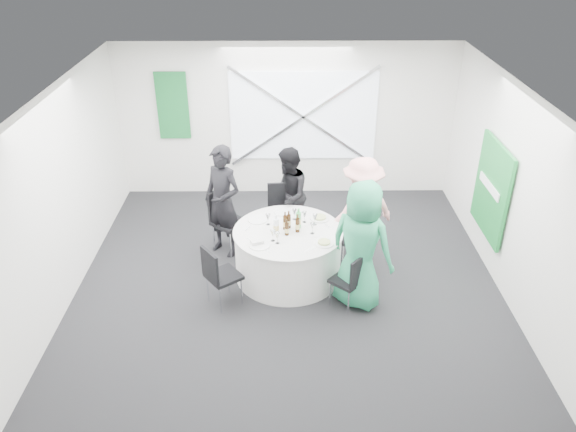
{
  "coord_description": "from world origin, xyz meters",
  "views": [
    {
      "loc": [
        -0.07,
        -6.62,
        4.78
      ],
      "look_at": [
        0.0,
        0.2,
        1.0
      ],
      "focal_mm": 35.0,
      "sensor_mm": 36.0,
      "label": 1
    }
  ],
  "objects_px": {
    "chair_front_left": "(218,273)",
    "person_woman_pink": "(361,210)",
    "chair_back": "(281,209)",
    "person_man_back_left": "(223,202)",
    "banquet_table": "(288,253)",
    "person_man_back": "(288,195)",
    "chair_back_left": "(225,215)",
    "chair_back_right": "(353,230)",
    "clear_water_bottle": "(276,226)",
    "chair_front_right": "(352,278)",
    "person_woman_green": "(361,245)",
    "green_water_bottle": "(298,220)"
  },
  "relations": [
    {
      "from": "banquet_table",
      "to": "person_woman_pink",
      "type": "bearing_deg",
      "value": 23.36
    },
    {
      "from": "chair_back_left",
      "to": "person_man_back",
      "type": "xyz_separation_m",
      "value": [
        0.98,
        0.29,
        0.19
      ]
    },
    {
      "from": "chair_front_right",
      "to": "green_water_bottle",
      "type": "xyz_separation_m",
      "value": [
        -0.68,
        0.85,
        0.4
      ]
    },
    {
      "from": "person_woman_green",
      "to": "chair_back",
      "type": "bearing_deg",
      "value": -24.22
    },
    {
      "from": "green_water_bottle",
      "to": "clear_water_bottle",
      "type": "height_order",
      "value": "green_water_bottle"
    },
    {
      "from": "chair_front_right",
      "to": "clear_water_bottle",
      "type": "relative_size",
      "value": 2.88
    },
    {
      "from": "chair_back_left",
      "to": "chair_back_right",
      "type": "distance_m",
      "value": 1.98
    },
    {
      "from": "clear_water_bottle",
      "to": "chair_front_left",
      "type": "bearing_deg",
      "value": -140.6
    },
    {
      "from": "chair_front_right",
      "to": "person_man_back_left",
      "type": "xyz_separation_m",
      "value": [
        -1.81,
        1.42,
        0.4
      ]
    },
    {
      "from": "person_man_back",
      "to": "person_woman_pink",
      "type": "bearing_deg",
      "value": 61.29
    },
    {
      "from": "banquet_table",
      "to": "person_man_back_left",
      "type": "xyz_separation_m",
      "value": [
        -0.97,
        0.67,
        0.5
      ]
    },
    {
      "from": "chair_front_right",
      "to": "person_woman_green",
      "type": "bearing_deg",
      "value": 178.73
    },
    {
      "from": "person_man_back",
      "to": "chair_front_left",
      "type": "bearing_deg",
      "value": -27.43
    },
    {
      "from": "person_man_back_left",
      "to": "person_woman_green",
      "type": "bearing_deg",
      "value": 0.37
    },
    {
      "from": "chair_back_right",
      "to": "chair_back",
      "type": "bearing_deg",
      "value": -143.28
    },
    {
      "from": "green_water_bottle",
      "to": "chair_back_left",
      "type": "bearing_deg",
      "value": 148.21
    },
    {
      "from": "chair_back_right",
      "to": "person_woman_green",
      "type": "bearing_deg",
      "value": -26.31
    },
    {
      "from": "chair_back",
      "to": "chair_back_right",
      "type": "distance_m",
      "value": 1.23
    },
    {
      "from": "chair_back_right",
      "to": "clear_water_bottle",
      "type": "bearing_deg",
      "value": -90.71
    },
    {
      "from": "person_man_back_left",
      "to": "clear_water_bottle",
      "type": "height_order",
      "value": "person_man_back_left"
    },
    {
      "from": "chair_front_left",
      "to": "chair_back_right",
      "type": "bearing_deg",
      "value": -95.7
    },
    {
      "from": "chair_front_right",
      "to": "person_woman_pink",
      "type": "relative_size",
      "value": 0.5
    },
    {
      "from": "chair_front_left",
      "to": "green_water_bottle",
      "type": "xyz_separation_m",
      "value": [
        1.08,
        0.79,
        0.35
      ]
    },
    {
      "from": "chair_back",
      "to": "person_man_back_left",
      "type": "height_order",
      "value": "person_man_back_left"
    },
    {
      "from": "chair_back_left",
      "to": "chair_back_right",
      "type": "bearing_deg",
      "value": -60.79
    },
    {
      "from": "banquet_table",
      "to": "chair_back_left",
      "type": "distance_m",
      "value": 1.27
    },
    {
      "from": "person_man_back_left",
      "to": "clear_water_bottle",
      "type": "relative_size",
      "value": 6.11
    },
    {
      "from": "chair_back_left",
      "to": "clear_water_bottle",
      "type": "distance_m",
      "value": 1.21
    },
    {
      "from": "chair_back_left",
      "to": "chair_front_left",
      "type": "height_order",
      "value": "chair_back_left"
    },
    {
      "from": "chair_front_left",
      "to": "person_man_back_left",
      "type": "distance_m",
      "value": 1.41
    },
    {
      "from": "person_woman_green",
      "to": "banquet_table",
      "type": "bearing_deg",
      "value": -0.0
    },
    {
      "from": "chair_back",
      "to": "chair_front_right",
      "type": "distance_m",
      "value": 2.02
    },
    {
      "from": "chair_front_right",
      "to": "clear_water_bottle",
      "type": "height_order",
      "value": "clear_water_bottle"
    },
    {
      "from": "banquet_table",
      "to": "chair_back_right",
      "type": "relative_size",
      "value": 1.82
    },
    {
      "from": "banquet_table",
      "to": "person_man_back",
      "type": "bearing_deg",
      "value": 89.25
    },
    {
      "from": "banquet_table",
      "to": "person_man_back",
      "type": "distance_m",
      "value": 1.15
    },
    {
      "from": "green_water_bottle",
      "to": "chair_front_right",
      "type": "bearing_deg",
      "value": -51.19
    },
    {
      "from": "chair_back",
      "to": "chair_back_left",
      "type": "height_order",
      "value": "chair_back_left"
    },
    {
      "from": "chair_back",
      "to": "person_man_back_left",
      "type": "relative_size",
      "value": 0.54
    },
    {
      "from": "banquet_table",
      "to": "chair_back_right",
      "type": "xyz_separation_m",
      "value": [
        0.98,
        0.45,
        0.12
      ]
    },
    {
      "from": "person_woman_pink",
      "to": "green_water_bottle",
      "type": "relative_size",
      "value": 5.48
    },
    {
      "from": "person_man_back_left",
      "to": "person_man_back",
      "type": "height_order",
      "value": "person_man_back_left"
    },
    {
      "from": "chair_back_left",
      "to": "chair_front_left",
      "type": "bearing_deg",
      "value": -139.41
    },
    {
      "from": "person_man_back_left",
      "to": "clear_water_bottle",
      "type": "bearing_deg",
      "value": -7.58
    },
    {
      "from": "chair_back_right",
      "to": "person_man_back",
      "type": "relative_size",
      "value": 0.55
    },
    {
      "from": "chair_front_left",
      "to": "person_woman_pink",
      "type": "relative_size",
      "value": 0.54
    },
    {
      "from": "clear_water_bottle",
      "to": "chair_back_left",
      "type": "bearing_deg",
      "value": 133.39
    },
    {
      "from": "chair_back",
      "to": "chair_front_left",
      "type": "height_order",
      "value": "chair_back"
    },
    {
      "from": "person_man_back_left",
      "to": "person_man_back",
      "type": "distance_m",
      "value": 1.08
    },
    {
      "from": "chair_front_right",
      "to": "person_man_back",
      "type": "relative_size",
      "value": 0.53
    }
  ]
}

